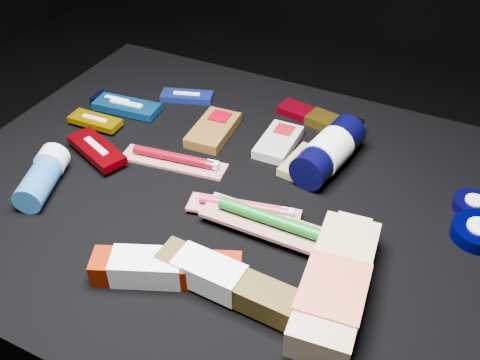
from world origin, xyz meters
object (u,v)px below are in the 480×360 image
at_px(lotion_bottle, 329,151).
at_px(bodywash_bottle, 335,287).
at_px(deodorant_stick, 43,177).
at_px(toothpaste_carton_red, 160,268).

relative_size(lotion_bottle, bodywash_bottle, 0.86).
xyz_separation_m(deodorant_stick, toothpaste_carton_red, (0.28, -0.08, -0.01)).
bearing_deg(bodywash_bottle, deodorant_stick, 173.47).
bearing_deg(deodorant_stick, lotion_bottle, 13.86).
height_order(lotion_bottle, deodorant_stick, lotion_bottle).
bearing_deg(toothpaste_carton_red, lotion_bottle, 47.05).
bearing_deg(lotion_bottle, toothpaste_carton_red, -100.60).
distance_m(bodywash_bottle, deodorant_stick, 0.52).
bearing_deg(lotion_bottle, deodorant_stick, -137.23).
distance_m(lotion_bottle, bodywash_bottle, 0.30).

